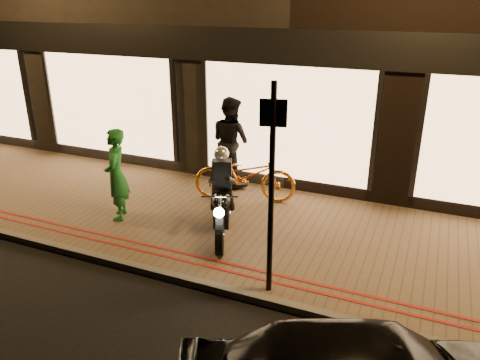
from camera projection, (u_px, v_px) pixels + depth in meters
name	position (u px, v px, depth m)	size (l,w,h in m)	color
ground	(199.00, 289.00, 6.98)	(90.00, 90.00, 0.00)	black
sidewalk	(249.00, 229.00, 8.67)	(50.00, 4.00, 0.12)	brown
kerb_stone	(200.00, 284.00, 7.00)	(50.00, 0.14, 0.12)	#59544C
red_kerb_lines	(215.00, 264.00, 7.40)	(50.00, 0.26, 0.01)	maroon
motorcycle	(222.00, 202.00, 8.15)	(0.90, 1.84, 1.59)	black
sign_post	(272.00, 182.00, 6.16)	(0.35, 0.10, 3.00)	black
bicycle_gold	(245.00, 175.00, 9.56)	(0.73, 2.09, 1.10)	orange
person_green	(116.00, 175.00, 8.68)	(0.64, 0.42, 1.75)	#1C6B26
person_dark	(231.00, 142.00, 10.26)	(0.96, 0.75, 1.98)	black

